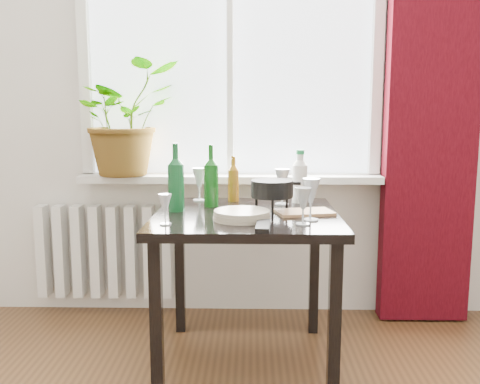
{
  "coord_description": "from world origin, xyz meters",
  "views": [
    {
      "loc": [
        0.13,
        -0.89,
        1.22
      ],
      "look_at": [
        0.07,
        1.55,
        0.84
      ],
      "focal_mm": 40.0,
      "sensor_mm": 36.0,
      "label": 1
    }
  ],
  "objects_px": {
    "wine_bottle_right": "(211,175)",
    "bottle_amber": "(233,178)",
    "wineglass_far_right": "(303,206)",
    "tv_remote": "(263,226)",
    "wineglass_front_right": "(311,199)",
    "radiator": "(105,251)",
    "wine_bottle_left": "(176,177)",
    "table": "(246,232)",
    "wineglass_front_left": "(165,209)",
    "plate_stack": "(242,215)",
    "wineglass_back_center": "(282,186)",
    "cutting_board": "(304,212)",
    "wineglass_back_left": "(199,184)",
    "fondue_pot": "(272,196)",
    "potted_plant": "(125,118)",
    "cleaning_bottle": "(300,176)"
  },
  "relations": [
    {
      "from": "table",
      "to": "potted_plant",
      "type": "distance_m",
      "value": 1.04
    },
    {
      "from": "table",
      "to": "wineglass_front_right",
      "type": "bearing_deg",
      "value": -29.67
    },
    {
      "from": "wineglass_front_right",
      "to": "wineglass_front_left",
      "type": "bearing_deg",
      "value": -170.72
    },
    {
      "from": "fondue_pot",
      "to": "plate_stack",
      "type": "bearing_deg",
      "value": -107.85
    },
    {
      "from": "wineglass_far_right",
      "to": "wineglass_back_left",
      "type": "height_order",
      "value": "wineglass_back_left"
    },
    {
      "from": "wine_bottle_right",
      "to": "wineglass_far_right",
      "type": "bearing_deg",
      "value": -45.41
    },
    {
      "from": "radiator",
      "to": "plate_stack",
      "type": "relative_size",
      "value": 3.15
    },
    {
      "from": "plate_stack",
      "to": "tv_remote",
      "type": "xyz_separation_m",
      "value": [
        0.09,
        -0.17,
        -0.01
      ]
    },
    {
      "from": "fondue_pot",
      "to": "tv_remote",
      "type": "xyz_separation_m",
      "value": [
        -0.05,
        -0.34,
        -0.07
      ]
    },
    {
      "from": "wineglass_back_center",
      "to": "fondue_pot",
      "type": "relative_size",
      "value": 0.83
    },
    {
      "from": "wine_bottle_left",
      "to": "cutting_board",
      "type": "xyz_separation_m",
      "value": [
        0.6,
        -0.05,
        -0.16
      ]
    },
    {
      "from": "wineglass_front_left",
      "to": "tv_remote",
      "type": "height_order",
      "value": "wineglass_front_left"
    },
    {
      "from": "wine_bottle_left",
      "to": "bottle_amber",
      "type": "distance_m",
      "value": 0.39
    },
    {
      "from": "wine_bottle_left",
      "to": "wineglass_back_left",
      "type": "bearing_deg",
      "value": 74.22
    },
    {
      "from": "table",
      "to": "bottle_amber",
      "type": "distance_m",
      "value": 0.39
    },
    {
      "from": "wineglass_front_right",
      "to": "radiator",
      "type": "bearing_deg",
      "value": 145.06
    },
    {
      "from": "potted_plant",
      "to": "wine_bottle_right",
      "type": "bearing_deg",
      "value": -38.31
    },
    {
      "from": "wineglass_far_right",
      "to": "cutting_board",
      "type": "relative_size",
      "value": 0.64
    },
    {
      "from": "wineglass_front_right",
      "to": "wineglass_back_center",
      "type": "bearing_deg",
      "value": 104.63
    },
    {
      "from": "wineglass_far_right",
      "to": "tv_remote",
      "type": "height_order",
      "value": "wineglass_far_right"
    },
    {
      "from": "wineglass_back_center",
      "to": "cutting_board",
      "type": "relative_size",
      "value": 0.74
    },
    {
      "from": "tv_remote",
      "to": "bottle_amber",
      "type": "bearing_deg",
      "value": 106.15
    },
    {
      "from": "potted_plant",
      "to": "table",
      "type": "bearing_deg",
      "value": -39.93
    },
    {
      "from": "plate_stack",
      "to": "wine_bottle_right",
      "type": "bearing_deg",
      "value": 116.25
    },
    {
      "from": "potted_plant",
      "to": "tv_remote",
      "type": "bearing_deg",
      "value": -49.8
    },
    {
      "from": "cutting_board",
      "to": "radiator",
      "type": "bearing_deg",
      "value": 150.22
    },
    {
      "from": "wine_bottle_right",
      "to": "wineglass_front_left",
      "type": "distance_m",
      "value": 0.47
    },
    {
      "from": "bottle_amber",
      "to": "cleaning_bottle",
      "type": "xyz_separation_m",
      "value": [
        0.34,
        -0.03,
        0.02
      ]
    },
    {
      "from": "bottle_amber",
      "to": "wineglass_back_left",
      "type": "height_order",
      "value": "bottle_amber"
    },
    {
      "from": "fondue_pot",
      "to": "bottle_amber",
      "type": "bearing_deg",
      "value": 143.69
    },
    {
      "from": "cutting_board",
      "to": "table",
      "type": "bearing_deg",
      "value": 177.67
    },
    {
      "from": "wineglass_front_right",
      "to": "wineglass_front_left",
      "type": "height_order",
      "value": "wineglass_front_right"
    },
    {
      "from": "fondue_pot",
      "to": "radiator",
      "type": "bearing_deg",
      "value": 169.62
    },
    {
      "from": "fondue_pot",
      "to": "cutting_board",
      "type": "xyz_separation_m",
      "value": [
        0.15,
        -0.02,
        -0.07
      ]
    },
    {
      "from": "wine_bottle_right",
      "to": "fondue_pot",
      "type": "xyz_separation_m",
      "value": [
        0.3,
        -0.16,
        -0.08
      ]
    },
    {
      "from": "wine_bottle_left",
      "to": "wineglass_far_right",
      "type": "bearing_deg",
      "value": -27.14
    },
    {
      "from": "wine_bottle_right",
      "to": "tv_remote",
      "type": "relative_size",
      "value": 1.65
    },
    {
      "from": "table",
      "to": "tv_remote",
      "type": "xyz_separation_m",
      "value": [
        0.07,
        -0.32,
        0.1
      ]
    },
    {
      "from": "fondue_pot",
      "to": "cutting_board",
      "type": "relative_size",
      "value": 0.89
    },
    {
      "from": "potted_plant",
      "to": "wine_bottle_right",
      "type": "relative_size",
      "value": 2.07
    },
    {
      "from": "potted_plant",
      "to": "cutting_board",
      "type": "relative_size",
      "value": 2.54
    },
    {
      "from": "wineglass_back_left",
      "to": "plate_stack",
      "type": "height_order",
      "value": "wineglass_back_left"
    },
    {
      "from": "wineglass_back_center",
      "to": "wineglass_far_right",
      "type": "bearing_deg",
      "value": -82.81
    },
    {
      "from": "cleaning_bottle",
      "to": "wineglass_front_right",
      "type": "height_order",
      "value": "cleaning_bottle"
    },
    {
      "from": "wineglass_front_right",
      "to": "plate_stack",
      "type": "bearing_deg",
      "value": 178.14
    },
    {
      "from": "plate_stack",
      "to": "table",
      "type": "bearing_deg",
      "value": 83.38
    },
    {
      "from": "wineglass_back_center",
      "to": "fondue_pot",
      "type": "bearing_deg",
      "value": -105.64
    },
    {
      "from": "wine_bottle_right",
      "to": "bottle_amber",
      "type": "relative_size",
      "value": 1.29
    },
    {
      "from": "wineglass_front_left",
      "to": "cutting_board",
      "type": "bearing_deg",
      "value": 22.39
    },
    {
      "from": "plate_stack",
      "to": "tv_remote",
      "type": "height_order",
      "value": "plate_stack"
    }
  ]
}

